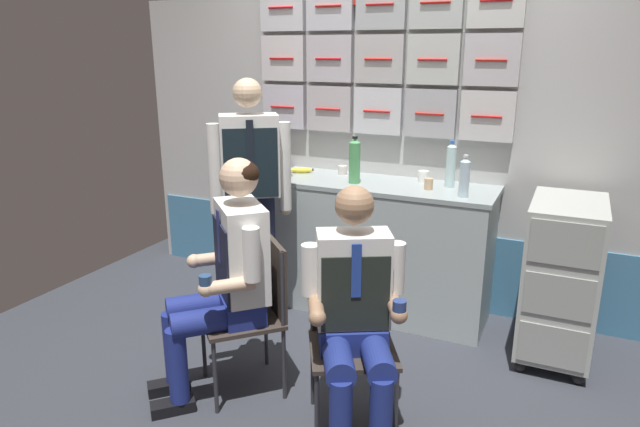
{
  "coord_description": "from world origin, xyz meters",
  "views": [
    {
      "loc": [
        1.14,
        -2.41,
        1.78
      ],
      "look_at": [
        -0.0,
        0.06,
        0.98
      ],
      "focal_mm": 31.53,
      "sensor_mm": 36.0,
      "label": 1
    }
  ],
  "objects_px": {
    "crew_member_standing": "(251,186)",
    "folding_chair_right": "(350,323)",
    "coffee_cup_white": "(423,176)",
    "crew_member_right": "(355,309)",
    "snack_banana": "(301,170)",
    "service_trolley": "(561,276)",
    "crew_member_left": "(227,269)",
    "folding_chair_left": "(258,300)",
    "water_bottle_short": "(285,159)"
  },
  "relations": [
    {
      "from": "crew_member_standing",
      "to": "snack_banana",
      "type": "height_order",
      "value": "crew_member_standing"
    },
    {
      "from": "folding_chair_left",
      "to": "service_trolley",
      "type": "bearing_deg",
      "value": 34.71
    },
    {
      "from": "folding_chair_right",
      "to": "snack_banana",
      "type": "bearing_deg",
      "value": 125.36
    },
    {
      "from": "water_bottle_short",
      "to": "coffee_cup_white",
      "type": "height_order",
      "value": "water_bottle_short"
    },
    {
      "from": "water_bottle_short",
      "to": "snack_banana",
      "type": "bearing_deg",
      "value": 76.75
    },
    {
      "from": "folding_chair_left",
      "to": "crew_member_standing",
      "type": "xyz_separation_m",
      "value": [
        -0.41,
        0.62,
        0.44
      ]
    },
    {
      "from": "crew_member_right",
      "to": "snack_banana",
      "type": "xyz_separation_m",
      "value": [
        -0.97,
        1.4,
        0.28
      ]
    },
    {
      "from": "crew_member_left",
      "to": "crew_member_standing",
      "type": "distance_m",
      "value": 0.83
    },
    {
      "from": "folding_chair_right",
      "to": "snack_banana",
      "type": "height_order",
      "value": "snack_banana"
    },
    {
      "from": "water_bottle_short",
      "to": "coffee_cup_white",
      "type": "relative_size",
      "value": 3.53
    },
    {
      "from": "service_trolley",
      "to": "crew_member_left",
      "type": "xyz_separation_m",
      "value": [
        -1.56,
        -1.11,
        0.19
      ]
    },
    {
      "from": "coffee_cup_white",
      "to": "snack_banana",
      "type": "relative_size",
      "value": 0.44
    },
    {
      "from": "crew_member_left",
      "to": "snack_banana",
      "type": "xyz_separation_m",
      "value": [
        -0.24,
        1.33,
        0.24
      ]
    },
    {
      "from": "service_trolley",
      "to": "folding_chair_right",
      "type": "bearing_deg",
      "value": -131.0
    },
    {
      "from": "crew_member_right",
      "to": "snack_banana",
      "type": "height_order",
      "value": "crew_member_right"
    },
    {
      "from": "folding_chair_left",
      "to": "snack_banana",
      "type": "height_order",
      "value": "snack_banana"
    },
    {
      "from": "service_trolley",
      "to": "coffee_cup_white",
      "type": "relative_size",
      "value": 12.81
    },
    {
      "from": "folding_chair_left",
      "to": "crew_member_right",
      "type": "xyz_separation_m",
      "value": [
        0.62,
        -0.18,
        0.15
      ]
    },
    {
      "from": "service_trolley",
      "to": "water_bottle_short",
      "type": "distance_m",
      "value": 1.91
    },
    {
      "from": "crew_member_standing",
      "to": "folding_chair_right",
      "type": "bearing_deg",
      "value": -34.75
    },
    {
      "from": "crew_member_standing",
      "to": "snack_banana",
      "type": "distance_m",
      "value": 0.6
    },
    {
      "from": "service_trolley",
      "to": "crew_member_left",
      "type": "distance_m",
      "value": 1.92
    },
    {
      "from": "folding_chair_right",
      "to": "crew_member_standing",
      "type": "relative_size",
      "value": 0.51
    },
    {
      "from": "folding_chair_right",
      "to": "coffee_cup_white",
      "type": "relative_size",
      "value": 11.03
    },
    {
      "from": "crew_member_right",
      "to": "service_trolley",
      "type": "bearing_deg",
      "value": 55.07
    },
    {
      "from": "water_bottle_short",
      "to": "snack_banana",
      "type": "xyz_separation_m",
      "value": [
        0.04,
        0.17,
        -0.1
      ]
    },
    {
      "from": "service_trolley",
      "to": "crew_member_left",
      "type": "height_order",
      "value": "crew_member_left"
    },
    {
      "from": "folding_chair_right",
      "to": "crew_member_standing",
      "type": "bearing_deg",
      "value": 145.25
    },
    {
      "from": "crew_member_left",
      "to": "coffee_cup_white",
      "type": "relative_size",
      "value": 16.97
    },
    {
      "from": "folding_chair_left",
      "to": "water_bottle_short",
      "type": "bearing_deg",
      "value": 110.42
    },
    {
      "from": "crew_member_right",
      "to": "crew_member_standing",
      "type": "relative_size",
      "value": 0.75
    },
    {
      "from": "crew_member_left",
      "to": "folding_chair_right",
      "type": "height_order",
      "value": "crew_member_left"
    },
    {
      "from": "service_trolley",
      "to": "crew_member_right",
      "type": "xyz_separation_m",
      "value": [
        -0.83,
        -1.18,
        0.14
      ]
    },
    {
      "from": "folding_chair_left",
      "to": "crew_member_standing",
      "type": "bearing_deg",
      "value": 123.37
    },
    {
      "from": "crew_member_right",
      "to": "snack_banana",
      "type": "distance_m",
      "value": 1.73
    },
    {
      "from": "crew_member_right",
      "to": "snack_banana",
      "type": "bearing_deg",
      "value": 124.72
    },
    {
      "from": "folding_chair_right",
      "to": "crew_member_right",
      "type": "height_order",
      "value": "crew_member_right"
    },
    {
      "from": "crew_member_left",
      "to": "crew_member_right",
      "type": "height_order",
      "value": "crew_member_left"
    },
    {
      "from": "water_bottle_short",
      "to": "snack_banana",
      "type": "distance_m",
      "value": 0.2
    },
    {
      "from": "crew_member_left",
      "to": "crew_member_right",
      "type": "relative_size",
      "value": 1.05
    },
    {
      "from": "service_trolley",
      "to": "crew_member_left",
      "type": "bearing_deg",
      "value": -144.42
    },
    {
      "from": "snack_banana",
      "to": "crew_member_left",
      "type": "bearing_deg",
      "value": -79.78
    },
    {
      "from": "crew_member_left",
      "to": "snack_banana",
      "type": "bearing_deg",
      "value": 100.22
    },
    {
      "from": "folding_chair_left",
      "to": "water_bottle_short",
      "type": "height_order",
      "value": "water_bottle_short"
    },
    {
      "from": "crew_member_standing",
      "to": "coffee_cup_white",
      "type": "height_order",
      "value": "crew_member_standing"
    },
    {
      "from": "service_trolley",
      "to": "water_bottle_short",
      "type": "xyz_separation_m",
      "value": [
        -1.84,
        0.05,
        0.53
      ]
    },
    {
      "from": "crew_member_left",
      "to": "water_bottle_short",
      "type": "height_order",
      "value": "crew_member_left"
    },
    {
      "from": "folding_chair_right",
      "to": "coffee_cup_white",
      "type": "xyz_separation_m",
      "value": [
        -0.02,
        1.35,
        0.45
      ]
    },
    {
      "from": "service_trolley",
      "to": "water_bottle_short",
      "type": "bearing_deg",
      "value": 178.49
    },
    {
      "from": "folding_chair_left",
      "to": "folding_chair_right",
      "type": "xyz_separation_m",
      "value": [
        0.54,
        -0.04,
        0.0
      ]
    }
  ]
}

